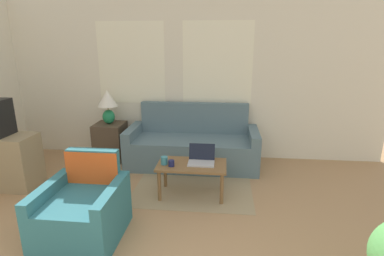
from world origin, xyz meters
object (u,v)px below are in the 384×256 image
object	(u,v)px
armchair	(84,211)
coffee_table	(192,168)
couch	(193,147)
cup_yellow	(171,163)
table_lamp	(108,103)
cup_navy	(164,160)
laptop	(201,159)

from	to	relation	value
armchair	coffee_table	world-z (taller)	armchair
couch	armchair	bearing A→B (deg)	-114.20
armchair	cup_yellow	distance (m)	1.13
table_lamp	cup_navy	bearing A→B (deg)	-45.37
table_lamp	laptop	distance (m)	1.96
coffee_table	cup_navy	size ratio (longest dim) A/B	8.72
coffee_table	laptop	size ratio (longest dim) A/B	2.64
couch	laptop	bearing A→B (deg)	-77.70
armchair	coffee_table	bearing A→B (deg)	43.81
coffee_table	cup_yellow	world-z (taller)	cup_yellow
coffee_table	laptop	distance (m)	0.17
coffee_table	cup_navy	xyz separation A→B (m)	(-0.34, -0.05, 0.11)
table_lamp	cup_navy	size ratio (longest dim) A/B	5.58
table_lamp	coffee_table	distance (m)	1.92
cup_navy	cup_yellow	bearing A→B (deg)	-27.66
table_lamp	coffee_table	xyz separation A→B (m)	(1.47, -1.10, -0.58)
cup_yellow	armchair	bearing A→B (deg)	-131.26
laptop	cup_yellow	bearing A→B (deg)	-157.67
coffee_table	cup_yellow	distance (m)	0.28
table_lamp	coffee_table	world-z (taller)	table_lamp
coffee_table	laptop	world-z (taller)	laptop
couch	table_lamp	distance (m)	1.52
armchair	cup_navy	xyz separation A→B (m)	(0.64, 0.89, 0.21)
coffee_table	cup_yellow	xyz separation A→B (m)	(-0.24, -0.10, 0.09)
cup_navy	cup_yellow	world-z (taller)	cup_navy
cup_navy	couch	bearing A→B (deg)	77.24
couch	table_lamp	world-z (taller)	table_lamp
couch	armchair	distance (m)	2.14
armchair	table_lamp	world-z (taller)	table_lamp
cup_navy	laptop	bearing A→B (deg)	11.91
table_lamp	laptop	world-z (taller)	table_lamp
laptop	coffee_table	bearing A→B (deg)	-157.36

